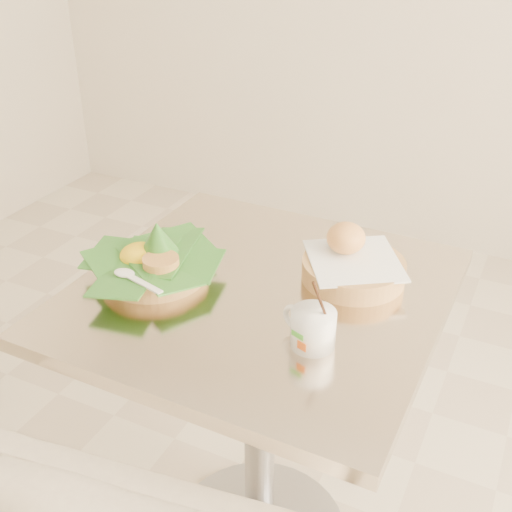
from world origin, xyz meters
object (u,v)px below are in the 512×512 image
at_px(rice_basket, 153,260).
at_px(coffee_mug, 312,327).
at_px(bread_basket, 352,264).
at_px(cafe_table, 260,376).

relative_size(rice_basket, coffee_mug, 2.00).
distance_m(rice_basket, bread_basket, 0.40).
bearing_deg(coffee_mug, rice_basket, 168.97).
distance_m(cafe_table, bread_basket, 0.32).
bearing_deg(coffee_mug, bread_basket, 92.13).
relative_size(cafe_table, coffee_mug, 5.51).
height_order(cafe_table, coffee_mug, coffee_mug).
height_order(rice_basket, bread_basket, rice_basket).
bearing_deg(cafe_table, bread_basket, 39.57).
height_order(rice_basket, coffee_mug, rice_basket).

